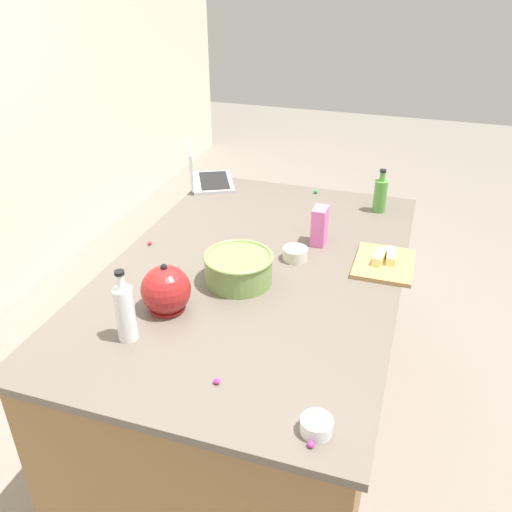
# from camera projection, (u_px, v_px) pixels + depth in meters

# --- Properties ---
(ground_plane) EXTENTS (12.00, 12.00, 0.00)m
(ground_plane) POSITION_uv_depth(u_px,v_px,m) (256.00, 423.00, 2.67)
(ground_plane) COLOR slate
(island_counter) EXTENTS (1.82, 1.17, 0.90)m
(island_counter) POSITION_uv_depth(u_px,v_px,m) (256.00, 352.00, 2.44)
(island_counter) COLOR olive
(island_counter) RESTS_ON ground
(laptop) EXTENTS (0.38, 0.34, 0.22)m
(laptop) POSITION_uv_depth(u_px,v_px,m) (205.00, 176.00, 2.99)
(laptop) COLOR #B7B7BC
(laptop) RESTS_ON island_counter
(mixing_bowl_large) EXTENTS (0.27, 0.27, 0.12)m
(mixing_bowl_large) POSITION_uv_depth(u_px,v_px,m) (239.00, 268.00, 2.09)
(mixing_bowl_large) COLOR #72934C
(mixing_bowl_large) RESTS_ON island_counter
(bottle_vinegar) EXTENTS (0.07, 0.07, 0.26)m
(bottle_vinegar) POSITION_uv_depth(u_px,v_px,m) (125.00, 312.00, 1.76)
(bottle_vinegar) COLOR white
(bottle_vinegar) RESTS_ON island_counter
(bottle_olive) EXTENTS (0.06, 0.06, 0.22)m
(bottle_olive) POSITION_uv_depth(u_px,v_px,m) (380.00, 195.00, 2.66)
(bottle_olive) COLOR #4C8C38
(bottle_olive) RESTS_ON island_counter
(kettle) EXTENTS (0.21, 0.18, 0.20)m
(kettle) POSITION_uv_depth(u_px,v_px,m) (166.00, 290.00, 1.93)
(kettle) COLOR maroon
(kettle) RESTS_ON island_counter
(cutting_board) EXTENTS (0.29, 0.24, 0.02)m
(cutting_board) POSITION_uv_depth(u_px,v_px,m) (384.00, 264.00, 2.23)
(cutting_board) COLOR #AD7F4C
(cutting_board) RESTS_ON island_counter
(butter_stick_left) EXTENTS (0.11, 0.04, 0.04)m
(butter_stick_left) POSITION_uv_depth(u_px,v_px,m) (391.00, 256.00, 2.23)
(butter_stick_left) COLOR #F4E58C
(butter_stick_left) RESTS_ON cutting_board
(butter_stick_right) EXTENTS (0.11, 0.05, 0.04)m
(butter_stick_right) POSITION_uv_depth(u_px,v_px,m) (379.00, 257.00, 2.22)
(butter_stick_right) COLOR #F4E58C
(butter_stick_right) RESTS_ON cutting_board
(ramekin_small) EXTENTS (0.09, 0.09, 0.04)m
(ramekin_small) POSITION_uv_depth(u_px,v_px,m) (316.00, 426.00, 1.45)
(ramekin_small) COLOR white
(ramekin_small) RESTS_ON island_counter
(ramekin_medium) EXTENTS (0.10, 0.10, 0.05)m
(ramekin_medium) POSITION_uv_depth(u_px,v_px,m) (295.00, 254.00, 2.26)
(ramekin_medium) COLOR beige
(ramekin_medium) RESTS_ON island_counter
(candy_bag) EXTENTS (0.09, 0.06, 0.17)m
(candy_bag) POSITION_uv_depth(u_px,v_px,m) (319.00, 226.00, 2.36)
(candy_bag) COLOR pink
(candy_bag) RESTS_ON island_counter
(candy_0) EXTENTS (0.02, 0.02, 0.02)m
(candy_0) POSITION_uv_depth(u_px,v_px,m) (262.00, 264.00, 2.22)
(candy_0) COLOR orange
(candy_0) RESTS_ON island_counter
(candy_1) EXTENTS (0.02, 0.02, 0.02)m
(candy_1) POSITION_uv_depth(u_px,v_px,m) (316.00, 192.00, 2.89)
(candy_1) COLOR green
(candy_1) RESTS_ON island_counter
(candy_2) EXTENTS (0.02, 0.02, 0.02)m
(candy_2) POSITION_uv_depth(u_px,v_px,m) (217.00, 381.00, 1.62)
(candy_2) COLOR #CC3399
(candy_2) RESTS_ON island_counter
(candy_3) EXTENTS (0.02, 0.02, 0.02)m
(candy_3) POSITION_uv_depth(u_px,v_px,m) (150.00, 243.00, 2.38)
(candy_3) COLOR red
(candy_3) RESTS_ON island_counter
(candy_4) EXTENTS (0.02, 0.02, 0.02)m
(candy_4) POSITION_uv_depth(u_px,v_px,m) (311.00, 444.00, 1.41)
(candy_4) COLOR #CC3399
(candy_4) RESTS_ON island_counter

